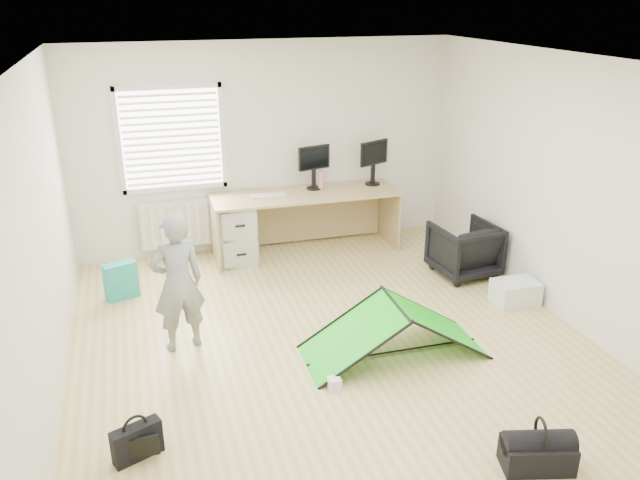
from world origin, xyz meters
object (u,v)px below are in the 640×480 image
object	(u,v)px
duffel_bag	(537,455)
person	(178,283)
kite	(394,329)
thermos	(321,180)
storage_crate	(515,293)
filing_cabinet	(236,231)
office_chair	(464,249)
desk	(305,223)
monitor_right	(373,169)
laptop_bag	(137,442)
monitor_left	(314,173)

from	to	relation	value
duffel_bag	person	bearing A→B (deg)	148.20
person	kite	world-z (taller)	person
thermos	kite	world-z (taller)	thermos
person	storage_crate	distance (m)	3.67
filing_cabinet	duffel_bag	bearing A→B (deg)	-63.97
thermos	office_chair	bearing A→B (deg)	-43.80
desk	office_chair	distance (m)	2.07
monitor_right	office_chair	bearing A→B (deg)	-85.97
desk	filing_cabinet	world-z (taller)	desk
filing_cabinet	person	world-z (taller)	person
filing_cabinet	duffel_bag	size ratio (longest dim) A/B	1.54
kite	storage_crate	bearing A→B (deg)	19.59
desk	person	xyz separation A→B (m)	(-1.80, -1.94, 0.28)
thermos	storage_crate	size ratio (longest dim) A/B	0.52
desk	kite	xyz separation A→B (m)	(0.12, -2.66, -0.14)
office_chair	person	size ratio (longest dim) A/B	0.52
desk	storage_crate	world-z (taller)	desk
laptop_bag	duffel_bag	world-z (taller)	laptop_bag
thermos	filing_cabinet	bearing A→B (deg)	-176.80
office_chair	storage_crate	xyz separation A→B (m)	(0.16, -0.87, -0.19)
laptop_bag	filing_cabinet	bearing A→B (deg)	46.87
monitor_left	monitor_right	distance (m)	0.82
monitor_left	duffel_bag	size ratio (longest dim) A/B	0.88
storage_crate	duffel_bag	size ratio (longest dim) A/B	0.95
laptop_bag	duffel_bag	bearing A→B (deg)	-40.94
kite	duffel_bag	size ratio (longest dim) A/B	3.41
duffel_bag	office_chair	bearing A→B (deg)	85.02
thermos	office_chair	size ratio (longest dim) A/B	0.35
monitor_left	thermos	distance (m)	0.13
desk	monitor_left	bearing A→B (deg)	43.21
filing_cabinet	office_chair	bearing A→B (deg)	-18.11
desk	storage_crate	xyz separation A→B (m)	(1.82, -2.11, -0.28)
monitor_left	office_chair	world-z (taller)	monitor_left
thermos	storage_crate	bearing A→B (deg)	-54.77
office_chair	duffel_bag	bearing A→B (deg)	64.63
monitor_left	thermos	bearing A→B (deg)	-33.16
thermos	person	world-z (taller)	person
monitor_left	storage_crate	bearing A→B (deg)	-67.06
kite	laptop_bag	bearing A→B (deg)	-160.55
thermos	office_chair	world-z (taller)	thermos
storage_crate	desk	bearing A→B (deg)	130.80
monitor_left	office_chair	distance (m)	2.16
desk	person	world-z (taller)	person
monitor_right	storage_crate	xyz separation A→B (m)	(0.84, -2.22, -0.91)
filing_cabinet	laptop_bag	size ratio (longest dim) A/B	2.10
kite	laptop_bag	world-z (taller)	kite
thermos	kite	distance (m)	2.86
filing_cabinet	laptop_bag	bearing A→B (deg)	-102.99
storage_crate	thermos	bearing A→B (deg)	125.23
filing_cabinet	office_chair	world-z (taller)	filing_cabinet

